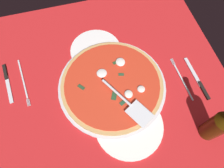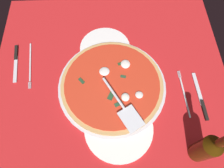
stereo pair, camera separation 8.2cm
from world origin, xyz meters
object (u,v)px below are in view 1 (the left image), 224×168
Objects in this scene: dinner_plate_right at (96,50)px; place_setting_near at (190,80)px; dinner_plate_left at (129,125)px; pizza at (112,84)px; pizza_server at (129,103)px; beer_bottle at (218,125)px; place_setting_far at (15,81)px.

place_setting_near is (-24.67, -33.76, -0.15)cm from dinner_plate_right.
pizza is at bearing 5.63° from dinner_plate_left.
pizza_server is 0.87× the size of beer_bottle.
dinner_plate_left is at bearing 70.21° from beer_bottle.
pizza is at bearing 168.22° from pizza_server.
beer_bottle is (-20.91, 3.00, 9.05)cm from place_setting_near.
pizza is at bearing -172.69° from dinner_plate_right.
place_setting_far is (18.46, 68.95, 0.01)cm from place_setting_near.
dinner_plate_right is 0.54× the size of pizza.
dinner_plate_left and dinner_plate_right have the same top height.
pizza is at bearing 64.86° from place_setting_far.
pizza is 11.14cm from pizza_server.
pizza_server is (6.94, -1.69, 3.89)cm from dinner_plate_left.
pizza_server is (-10.35, -3.40, 2.34)cm from pizza.
dinner_plate_left is 1.14× the size of pizza_server.
place_setting_far is (22.84, 40.98, -4.03)cm from pizza_server.
pizza is at bearing 46.54° from beer_bottle.
place_setting_near is 22.98cm from beer_bottle.
pizza is at bearing 76.92° from place_setting_near.
place_setting_near is 0.87× the size of beer_bottle.
place_setting_far is 77.33cm from beer_bottle.
dinner_plate_right is 29.87cm from pizza_server.
pizza_server is at bearing 56.49° from beer_bottle.
dinner_plate_right is 41.82cm from place_setting_near.
pizza is 1.85× the size of place_setting_far.
beer_bottle is at bearing -109.79° from dinner_plate_left.
beer_bottle reaches higher than pizza.
dinner_plate_right is at bearing 7.31° from pizza.
pizza is 1.85× the size of place_setting_near.
beer_bottle is at bearing 26.54° from pizza_server.
pizza_server is 30.36cm from beer_bottle.
pizza reaches higher than dinner_plate_right.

